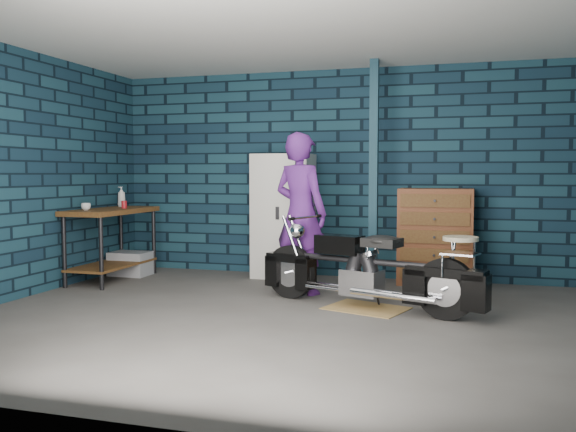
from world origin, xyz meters
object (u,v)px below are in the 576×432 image
(shop_stool, at_px, (460,268))
(motorcycle, at_px, (367,264))
(workbench, at_px, (112,244))
(tool_chest, at_px, (435,237))
(locker, at_px, (283,216))
(person, at_px, (300,213))
(storage_bin, at_px, (130,264))

(shop_stool, bearing_deg, motorcycle, -141.58)
(workbench, distance_m, tool_chest, 4.04)
(motorcycle, distance_m, shop_stool, 1.14)
(workbench, xyz_separation_m, locker, (2.02, 0.83, 0.35))
(locker, height_order, shop_stool, locker)
(workbench, xyz_separation_m, shop_stool, (4.25, -0.02, -0.11))
(person, relative_size, storage_bin, 3.61)
(motorcycle, distance_m, locker, 2.08)
(person, height_order, shop_stool, person)
(motorcycle, xyz_separation_m, storage_bin, (-3.34, 1.12, -0.30))
(shop_stool, bearing_deg, storage_bin, 174.43)
(person, relative_size, locker, 1.13)
(person, bearing_deg, tool_chest, -124.96)
(tool_chest, bearing_deg, person, -146.13)
(tool_chest, bearing_deg, shop_stool, -70.43)
(person, height_order, storage_bin, person)
(workbench, relative_size, storage_bin, 2.79)
(person, relative_size, shop_stool, 2.65)
(person, distance_m, shop_stool, 1.83)
(workbench, bearing_deg, tool_chest, 11.91)
(person, bearing_deg, motorcycle, 166.05)
(person, bearing_deg, locker, -41.84)
(locker, bearing_deg, shop_stool, -20.91)
(shop_stool, bearing_deg, locker, 159.09)
(storage_bin, height_order, shop_stool, shop_stool)
(locker, bearing_deg, person, -63.01)
(motorcycle, height_order, tool_chest, tool_chest)
(motorcycle, relative_size, locker, 1.28)
(locker, bearing_deg, workbench, -157.60)
(tool_chest, xyz_separation_m, shop_stool, (0.30, -0.85, -0.24))
(workbench, bearing_deg, shop_stool, -0.27)
(storage_bin, height_order, locker, locker)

